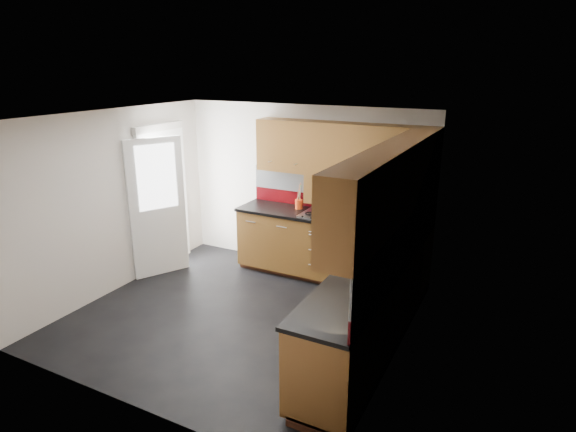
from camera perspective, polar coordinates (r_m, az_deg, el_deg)
The scene contains 14 objects.
room at distance 5.44m, azimuth -6.23°, elevation 2.19°, with size 4.00×3.80×2.64m.
base_cabinets at distance 5.96m, azimuth 6.66°, elevation -7.31°, with size 2.70×3.20×0.95m.
countertop at distance 5.77m, azimuth 6.66°, elevation -2.99°, with size 2.72×3.22×0.04m.
backsplash at distance 5.81m, azimuth 9.59°, elevation 0.05°, with size 2.70×3.20×0.54m.
upper_cabinets at distance 5.53m, azimuth 8.98°, elevation 5.93°, with size 2.50×3.20×0.72m.
extractor_hood at distance 6.70m, azimuth 4.77°, elevation 3.22°, with size 0.60×0.33×0.40m, color brown.
glass_cabinet at distance 5.67m, azimuth 14.55°, elevation 6.15°, with size 0.32×0.80×0.66m.
back_door at distance 7.20m, azimuth -14.75°, elevation 1.68°, with size 0.42×1.19×2.04m.
gas_hob at distance 6.64m, azimuth 4.15°, elevation 0.19°, with size 0.58×0.51×0.05m.
utensil_pot at distance 6.92m, azimuth 1.30°, elevation 1.59°, with size 0.11×0.11×0.38m.
toaster at distance 6.67m, azimuth 7.15°, elevation 0.77°, with size 0.26×0.20×0.17m.
food_processor at distance 5.91m, azimuth 12.81°, elevation -1.17°, with size 0.18×0.18×0.31m.
paper_towel at distance 5.81m, azimuth 12.90°, elevation -1.80°, with size 0.11×0.11×0.22m, color white.
orange_cloth at distance 5.95m, azimuth 12.74°, elevation -2.37°, with size 0.14×0.12×0.01m, color orange.
Camera 1 is at (2.91, -4.37, 2.94)m, focal length 30.00 mm.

